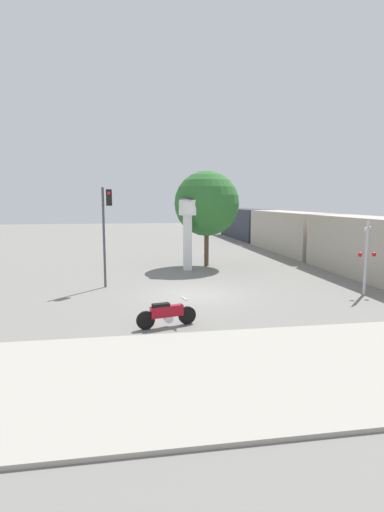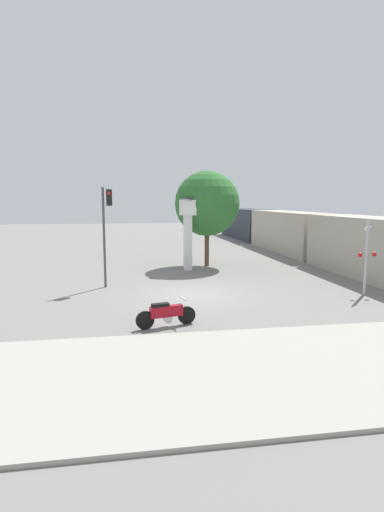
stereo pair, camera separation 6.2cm
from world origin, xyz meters
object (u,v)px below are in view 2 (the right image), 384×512
object	(u,v)px
motorcycle	(166,314)
street_tree	(207,204)
clock_tower	(188,222)
traffic_light	(106,220)
freight_train	(289,232)
railroad_crossing_signal	(367,255)

from	to	relation	value
motorcycle	street_tree	bearing A→B (deg)	58.60
clock_tower	motorcycle	bearing A→B (deg)	-102.45
motorcycle	traffic_light	world-z (taller)	traffic_light
freight_train	traffic_light	distance (m)	19.10
motorcycle	clock_tower	xyz separation A→B (m)	(2.47, 11.17, 2.57)
clock_tower	street_tree	bearing A→B (deg)	42.22
clock_tower	traffic_light	distance (m)	6.40
freight_train	railroad_crossing_signal	size ratio (longest dim) A/B	10.82
motorcycle	freight_train	size ratio (longest dim) A/B	0.06
street_tree	railroad_crossing_signal	bearing A→B (deg)	-58.79
traffic_light	street_tree	distance (m)	8.43
traffic_light	railroad_crossing_signal	xyz separation A→B (m)	(11.82, -3.61, -1.51)
railroad_crossing_signal	street_tree	bearing A→B (deg)	121.21
freight_train	traffic_light	bearing A→B (deg)	-140.42
motorcycle	traffic_light	xyz separation A→B (m)	(-2.26, 6.88, 2.92)
railroad_crossing_signal	clock_tower	bearing A→B (deg)	131.91
motorcycle	railroad_crossing_signal	bearing A→B (deg)	5.01
freight_train	railroad_crossing_signal	distance (m)	15.99
freight_train	traffic_light	size ratio (longest dim) A/B	7.44
motorcycle	street_tree	xyz separation A→B (m)	(3.95, 12.52, 3.67)
clock_tower	street_tree	size ratio (longest dim) A/B	0.73
motorcycle	street_tree	world-z (taller)	street_tree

